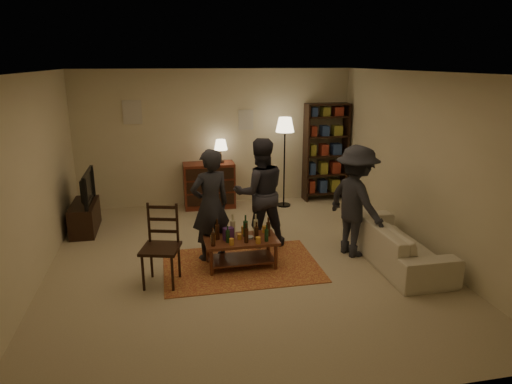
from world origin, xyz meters
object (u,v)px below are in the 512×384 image
object	(u,v)px
bookshelf	(326,151)
person_by_sofa	(356,201)
coffee_table	(241,241)
sofa	(395,241)
person_right	(260,193)
dining_chair	(162,242)
tv_stand	(84,210)
dresser	(210,184)
floor_lamp	(285,131)
person_left	(210,205)

from	to	relation	value
bookshelf	person_by_sofa	xyz separation A→B (m)	(-0.55, -2.83, -0.19)
coffee_table	bookshelf	size ratio (longest dim) A/B	0.51
sofa	person_right	xyz separation A→B (m)	(-1.82, 1.01, 0.56)
dining_chair	coffee_table	bearing A→B (deg)	28.58
tv_stand	dresser	size ratio (longest dim) A/B	0.78
coffee_table	dresser	bearing A→B (deg)	92.83
dresser	bookshelf	xyz separation A→B (m)	(2.44, 0.07, 0.56)
floor_lamp	person_left	size ratio (longest dim) A/B	1.08
coffee_table	sofa	size ratio (longest dim) A/B	0.50
coffee_table	person_by_sofa	size ratio (longest dim) A/B	0.62
person_left	dresser	bearing A→B (deg)	-115.03
floor_lamp	person_right	bearing A→B (deg)	-115.57
bookshelf	person_right	distance (m)	2.86
sofa	person_right	world-z (taller)	person_right
dining_chair	dresser	size ratio (longest dim) A/B	0.80
dresser	person_left	distance (m)	2.53
coffee_table	sofa	distance (m)	2.27
bookshelf	dresser	bearing A→B (deg)	-178.43
tv_stand	floor_lamp	size ratio (longest dim) A/B	0.59
dining_chair	floor_lamp	xyz separation A→B (m)	(2.43, 2.88, 0.95)
bookshelf	person_left	size ratio (longest dim) A/B	1.21
dresser	person_by_sofa	bearing A→B (deg)	-55.58
bookshelf	sofa	xyz separation A→B (m)	(-0.05, -3.18, -0.73)
bookshelf	person_right	bearing A→B (deg)	-130.63
tv_stand	person_by_sofa	size ratio (longest dim) A/B	0.63
person_left	floor_lamp	bearing A→B (deg)	-146.61
sofa	person_by_sofa	xyz separation A→B (m)	(-0.50, 0.35, 0.54)
tv_stand	dresser	xyz separation A→B (m)	(2.25, 0.91, 0.09)
dresser	person_left	size ratio (longest dim) A/B	0.82
tv_stand	person_left	size ratio (longest dim) A/B	0.64
sofa	person_right	size ratio (longest dim) A/B	1.21
sofa	person_by_sofa	world-z (taller)	person_by_sofa
dining_chair	sofa	xyz separation A→B (m)	(3.35, -0.00, -0.27)
bookshelf	sofa	distance (m)	3.26
bookshelf	floor_lamp	world-z (taller)	bookshelf
dresser	person_left	bearing A→B (deg)	-95.50
dresser	floor_lamp	bearing A→B (deg)	-8.83
sofa	person_by_sofa	bearing A→B (deg)	54.89
dining_chair	sofa	world-z (taller)	dining_chair
bookshelf	person_right	xyz separation A→B (m)	(-1.86, -2.17, -0.17)
bookshelf	person_left	distance (m)	3.71
person_left	person_by_sofa	size ratio (longest dim) A/B	0.99
dresser	person_right	size ratio (longest dim) A/B	0.79
dresser	person_right	distance (m)	2.21
dresser	bookshelf	distance (m)	2.50
person_left	coffee_table	bearing A→B (deg)	117.68
person_left	dining_chair	bearing A→B (deg)	21.23
bookshelf	person_right	world-z (taller)	bookshelf
person_right	person_by_sofa	xyz separation A→B (m)	(1.32, -0.66, -0.02)
dresser	person_right	xyz separation A→B (m)	(0.58, -2.10, 0.39)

